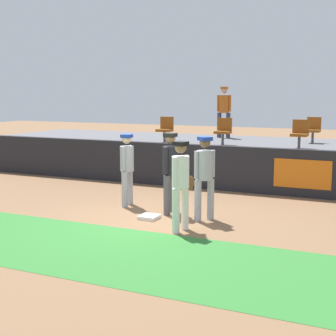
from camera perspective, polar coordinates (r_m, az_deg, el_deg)
name	(u,v)px	position (r m, az deg, el deg)	size (l,w,h in m)	color
ground_plane	(152,220)	(10.83, -1.90, -6.04)	(60.00, 60.00, 0.00)	brown
grass_foreground_strip	(95,249)	(8.95, -8.46, -9.29)	(18.00, 2.80, 0.01)	#2D722D
first_base	(149,217)	(10.91, -2.20, -5.71)	(0.40, 0.40, 0.08)	white
player_fielder_home	(181,180)	(9.73, 1.52, -1.39)	(0.42, 0.55, 1.82)	white
player_runner_visitor	(127,165)	(12.01, -4.79, 0.38)	(0.36, 0.49, 1.77)	#9EA3AD
player_coach_visitor	(205,172)	(10.60, 4.27, -0.51)	(0.49, 0.49, 1.83)	#9EA3AD
player_umpire	(170,167)	(11.17, 0.26, 0.07)	(0.37, 0.52, 1.86)	#4C4C51
field_wall	(212,167)	(14.19, 5.12, 0.09)	(18.00, 0.26, 1.28)	black
bleacher_platform	(237,159)	(16.62, 8.05, 1.06)	(18.00, 4.80, 1.15)	#59595E
seat_front_left	(165,128)	(16.22, -0.30, 4.67)	(0.46, 0.44, 0.84)	#4C4C51
seat_front_right	(300,132)	(14.92, 15.09, 4.03)	(0.48, 0.44, 0.84)	#4C4C51
seat_back_right	(313,129)	(16.67, 16.54, 4.42)	(0.45, 0.44, 0.84)	#4C4C51
seat_front_center	(224,130)	(15.48, 6.47, 4.43)	(0.46, 0.44, 0.84)	#4C4C51
spectator_hooded	(224,108)	(18.03, 6.52, 6.91)	(0.51, 0.40, 1.84)	#33384C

